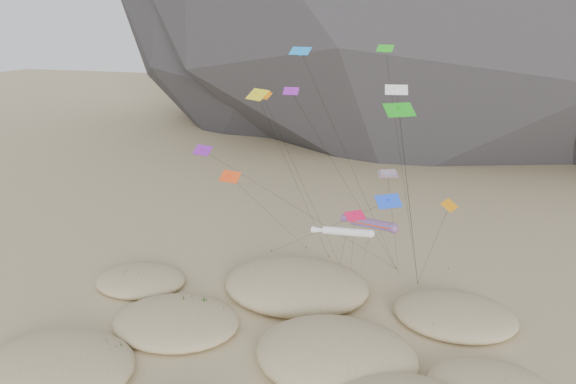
# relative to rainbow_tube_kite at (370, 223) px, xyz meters

# --- Properties ---
(ground) EXTENTS (500.00, 500.00, 0.00)m
(ground) POSITION_rel_rainbow_tube_kite_xyz_m (-5.73, -12.40, -10.35)
(ground) COLOR #CCB789
(ground) RESTS_ON ground
(dunes) EXTENTS (50.01, 37.90, 4.00)m
(dunes) POSITION_rel_rainbow_tube_kite_xyz_m (-6.28, -8.23, -9.63)
(dunes) COLOR #CCB789
(dunes) RESTS_ON ground
(dune_grass) EXTENTS (43.87, 28.68, 1.54)m
(dune_grass) POSITION_rel_rainbow_tube_kite_xyz_m (-6.96, -8.26, -9.51)
(dune_grass) COLOR black
(dune_grass) RESTS_ON ground
(kite_stakes) EXTENTS (23.07, 7.51, 0.30)m
(kite_stakes) POSITION_rel_rainbow_tube_kite_xyz_m (-4.18, 12.01, -10.20)
(kite_stakes) COLOR #3F2D1E
(kite_stakes) RESTS_ON ground
(rainbow_tube_kite) EXTENTS (6.44, 12.99, 11.14)m
(rainbow_tube_kite) POSITION_rel_rainbow_tube_kite_xyz_m (0.00, 0.00, 0.00)
(rainbow_tube_kite) COLOR red
(rainbow_tube_kite) RESTS_ON ground
(white_tube_kite) EXTENTS (6.74, 10.61, 9.86)m
(white_tube_kite) POSITION_rel_rainbow_tube_kite_xyz_m (-2.66, -0.09, -1.16)
(white_tube_kite) COLOR white
(white_tube_kite) RESTS_ON ground
(orange_parafoil) EXTENTS (7.72, 10.86, 22.85)m
(orange_parafoil) POSITION_rel_rainbow_tube_kite_xyz_m (-12.43, 3.09, 11.74)
(orange_parafoil) COLOR orange
(orange_parafoil) RESTS_ON ground
(multi_parafoil) EXTENTS (2.03, 12.69, 16.31)m
(multi_parafoil) POSITION_rel_rainbow_tube_kite_xyz_m (1.60, -0.77, 5.33)
(multi_parafoil) COLOR red
(multi_parafoil) RESTS_ON ground
(delta_kites) EXTENTS (25.96, 21.95, 27.66)m
(delta_kites) POSITION_rel_rainbow_tube_kite_xyz_m (-3.66, -1.10, 8.57)
(delta_kites) COLOR yellow
(delta_kites) RESTS_ON ground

